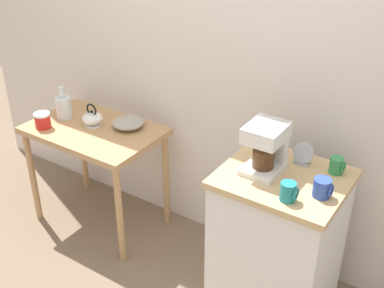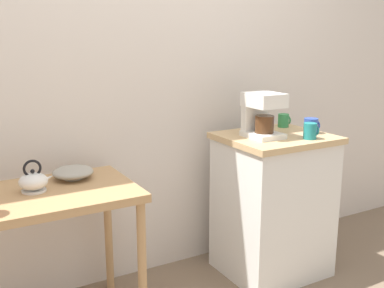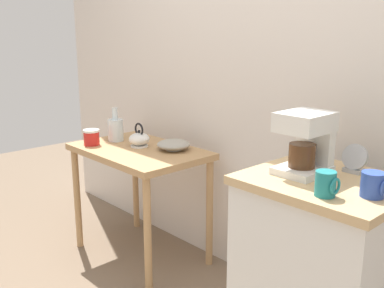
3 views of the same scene
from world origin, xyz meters
name	(u,v)px [view 3 (image 3 of 3)]	position (x,y,z in m)	size (l,w,h in m)	color
back_wall	(292,43)	(0.10, 0.41, 1.40)	(4.40, 0.10, 2.80)	silver
wooden_table	(139,163)	(-0.74, 0.01, 0.64)	(0.87, 0.57, 0.74)	tan
kitchen_counter	(320,276)	(0.62, -0.04, 0.44)	(0.63, 0.55, 0.88)	white
bowl_stoneware	(174,145)	(-0.56, 0.15, 0.78)	(0.21, 0.21, 0.07)	#9E998C
teakettle	(139,139)	(-0.77, 0.04, 0.79)	(0.16, 0.13, 0.16)	white
glass_carafe_vase	(116,129)	(-1.01, 0.02, 0.82)	(0.10, 0.10, 0.23)	silver
canister_enamel	(91,137)	(-1.02, -0.16, 0.79)	(0.11, 0.11, 0.10)	red
coffee_maker	(307,140)	(0.51, -0.03, 1.02)	(0.18, 0.22, 0.26)	white
mug_blue	(373,185)	(0.84, -0.10, 0.93)	(0.09, 0.08, 0.09)	#2D4CAD
mug_dark_teal	(326,184)	(0.72, -0.22, 0.93)	(0.08, 0.07, 0.09)	teal
table_clock	(355,160)	(0.65, 0.12, 0.94)	(0.11, 0.05, 0.12)	#B2B5BA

